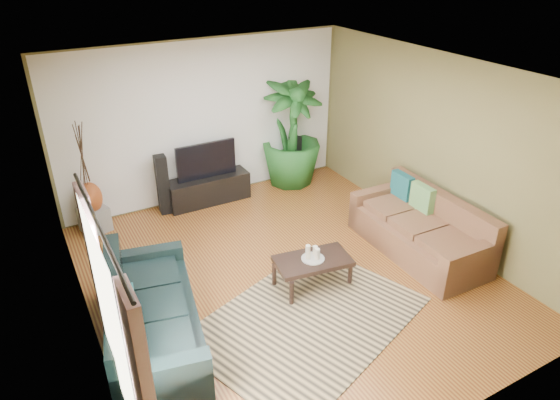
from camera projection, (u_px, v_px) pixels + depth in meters
floor at (287, 274)px, 6.77m from camera, size 5.50×5.50×0.00m
ceiling at (289, 76)px, 5.52m from camera, size 5.50×5.50×0.00m
wall_back at (205, 122)px, 8.27m from camera, size 5.00×0.00×5.00m
wall_front at (458, 316)px, 4.02m from camera, size 5.00×0.00×5.00m
wall_left at (75, 237)px, 5.07m from camera, size 0.00×5.50×5.50m
wall_right at (437, 148)px, 7.22m from camera, size 0.00×5.50×5.50m
backwall_panel at (206, 122)px, 8.26m from camera, size 4.90×0.00×4.90m
window_pane at (111, 328)px, 3.82m from camera, size 0.00×1.80×1.80m
curtain_far at (103, 297)px, 4.53m from camera, size 0.08×0.35×2.20m
curtain_rod at (98, 225)px, 3.42m from camera, size 0.03×1.90×0.03m
sofa_left at (153, 310)px, 5.47m from camera, size 1.33×2.29×0.85m
sofa_right at (419, 226)px, 7.09m from camera, size 0.99×2.11×0.85m
area_rug at (308, 319)px, 5.96m from camera, size 3.15×2.68×0.01m
coffee_table at (312, 272)px, 6.49m from camera, size 1.04×0.67×0.40m
candle_tray at (313, 258)px, 6.40m from camera, size 0.30×0.30×0.01m
candle_tall at (308, 252)px, 6.35m from camera, size 0.06×0.06×0.19m
candle_mid at (317, 254)px, 6.35m from camera, size 0.06×0.06×0.15m
candle_short at (315, 250)px, 6.44m from camera, size 0.06×0.06×0.12m
tv_stand at (208, 189)px, 8.54m from camera, size 1.41×0.42×0.47m
television at (206, 160)px, 8.29m from camera, size 1.03×0.06×0.61m
speaker_left at (163, 185)px, 8.09m from camera, size 0.20×0.21×1.01m
speaker_right at (295, 160)px, 9.15m from camera, size 0.21×0.22×0.89m
potted_plant at (291, 133)px, 8.90m from camera, size 1.16×1.16×1.94m
plant_pot at (290, 175)px, 9.29m from camera, size 0.36×0.36×0.28m
pedestal at (95, 219)px, 7.72m from camera, size 0.48×0.48×0.39m
vase at (90, 198)px, 7.55m from camera, size 0.35×0.35×0.50m
side_table at (119, 283)px, 6.21m from camera, size 0.56×0.56×0.47m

